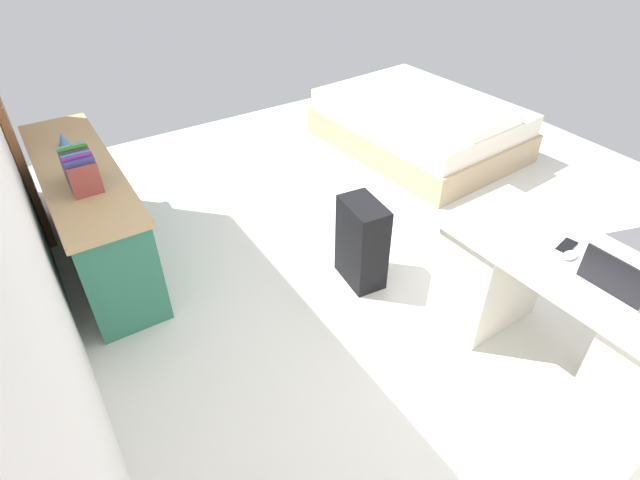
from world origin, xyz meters
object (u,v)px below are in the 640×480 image
at_px(bed, 420,125).
at_px(laptop, 616,281).
at_px(figurine_small, 63,139).
at_px(suitcase_black, 362,243).
at_px(computer_mouse, 570,255).
at_px(cell_phone_by_mouse, 567,246).
at_px(credenza, 92,215).
at_px(desk, 561,314).

xyz_separation_m(bed, laptop, (-2.72, 1.27, 0.56)).
bearing_deg(figurine_small, suitcase_black, -136.74).
relative_size(suitcase_black, computer_mouse, 6.25).
bearing_deg(bed, laptop, 154.97).
xyz_separation_m(suitcase_black, cell_phone_by_mouse, (-1.06, -0.54, 0.45)).
xyz_separation_m(bed, computer_mouse, (-2.46, 1.24, 0.53)).
bearing_deg(credenza, laptop, -143.68).
bearing_deg(computer_mouse, cell_phone_by_mouse, -48.51).
height_order(cell_phone_by_mouse, figurine_small, figurine_small).
relative_size(laptop, computer_mouse, 3.19).
bearing_deg(computer_mouse, credenza, 37.38).
height_order(laptop, cell_phone_by_mouse, laptop).
xyz_separation_m(desk, credenza, (2.41, 1.96, -0.01)).
bearing_deg(desk, computer_mouse, 9.77).
height_order(computer_mouse, cell_phone_by_mouse, computer_mouse).
bearing_deg(desk, cell_phone_by_mouse, -23.79).
xyz_separation_m(bed, cell_phone_by_mouse, (-2.39, 1.17, 0.52)).
bearing_deg(desk, figurine_small, 35.35).
relative_size(desk, computer_mouse, 14.66).
relative_size(desk, laptop, 4.60).
height_order(credenza, computer_mouse, computer_mouse).
distance_m(credenza, figurine_small, 0.56).
height_order(credenza, figurine_small, figurine_small).
distance_m(bed, laptop, 3.05).
bearing_deg(suitcase_black, computer_mouse, -151.10).
distance_m(desk, cell_phone_by_mouse, 0.39).
height_order(desk, suitcase_black, desk).
height_order(desk, cell_phone_by_mouse, cell_phone_by_mouse).
relative_size(suitcase_black, figurine_small, 5.68).
xyz_separation_m(cell_phone_by_mouse, figurine_small, (2.63, 2.01, 0.06)).
height_order(bed, cell_phone_by_mouse, cell_phone_by_mouse).
height_order(suitcase_black, computer_mouse, computer_mouse).
bearing_deg(suitcase_black, credenza, 56.74).
bearing_deg(figurine_small, laptop, -147.06).
xyz_separation_m(credenza, figurine_small, (0.35, 0.00, 0.44)).
relative_size(bed, suitcase_black, 3.20).
height_order(desk, figurine_small, figurine_small).
height_order(bed, suitcase_black, suitcase_black).
xyz_separation_m(desk, suitcase_black, (1.19, 0.48, -0.08)).
bearing_deg(cell_phone_by_mouse, desk, 143.92).
bearing_deg(computer_mouse, figurine_small, 33.51).
bearing_deg(computer_mouse, bed, -29.09).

